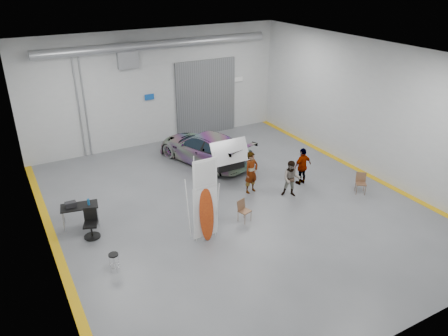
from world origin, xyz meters
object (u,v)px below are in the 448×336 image
shop_stool (114,263)px  office_chair (90,225)px  folding_chair_far (360,187)px  work_table (77,206)px  person_b (291,179)px  person_c (302,166)px  surfboard_display (206,206)px  person_a (251,172)px  folding_chair_near (244,215)px  sedan_car (205,148)px

shop_stool → office_chair: (-0.18, 2.32, 0.16)m
folding_chair_far → work_table: size_ratio=0.62×
person_b → folding_chair_far: person_b is taller
office_chair → person_c: bearing=19.0°
surfboard_display → shop_stool: size_ratio=5.09×
shop_stool → work_table: work_table is taller
person_c → work_table: 9.48m
person_a → surfboard_display: bearing=-157.5°
person_a → office_chair: (-6.81, -0.11, -0.44)m
person_a → person_c: bearing=-22.3°
person_a → shop_stool: person_a is taller
folding_chair_near → folding_chair_far: 5.51m
person_a → work_table: 7.07m
shop_stool → sedan_car: bearing=44.4°
surfboard_display → folding_chair_far: bearing=-1.3°
sedan_car → person_a: person_a is taller
person_c → surfboard_display: (-5.65, -1.82, 0.48)m
person_b → person_c: (1.10, 0.67, 0.06)m
person_c → folding_chair_near: person_c is taller
office_chair → shop_stool: bearing=-64.6°
surfboard_display → office_chair: bearing=148.3°
work_table → office_chair: bearing=-77.4°
person_b → shop_stool: bearing=-134.5°
work_table → office_chair: office_chair is taller
person_a → folding_chair_far: person_a is taller
person_c → folding_chair_near: (-3.85, -1.45, -0.58)m
person_b → folding_chair_near: (-2.74, -0.77, -0.53)m
sedan_car → folding_chair_near: sedan_car is taller
work_table → person_c: bearing=-7.6°
person_c → surfboard_display: size_ratio=0.52×
sedan_car → folding_chair_near: 5.76m
work_table → surfboard_display: bearing=-39.4°
surfboard_display → folding_chair_far: 7.37m
sedan_car → shop_stool: size_ratio=8.08×
folding_chair_near → folding_chair_far: bearing=-22.2°
person_b → person_c: size_ratio=0.93×
sedan_car → folding_chair_far: size_ratio=5.92×
person_c → work_table: person_c is taller
sedan_car → shop_stool: sedan_car is taller
person_b → office_chair: bearing=-151.0°
sedan_car → folding_chair_near: bearing=60.8°
sedan_car → folding_chair_far: sedan_car is taller
person_c → folding_chair_far: 2.58m
sedan_car → person_c: (2.70, -4.18, 0.09)m
folding_chair_far → work_table: 11.50m
person_b → work_table: size_ratio=1.11×
folding_chair_far → person_b: bearing=-167.9°
folding_chair_near → office_chair: size_ratio=0.79×
office_chair → person_a: bearing=22.0°
surfboard_display → work_table: (-3.75, 3.08, -0.50)m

